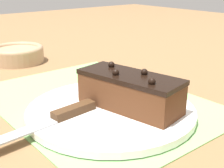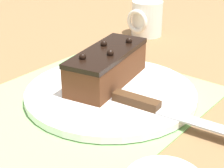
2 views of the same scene
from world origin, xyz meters
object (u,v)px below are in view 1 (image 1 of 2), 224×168
(small_bowl, at_px, (16,54))
(serving_knife, at_px, (53,119))
(cake_plate, at_px, (111,110))
(chocolate_cake, at_px, (130,91))

(small_bowl, bearing_deg, serving_knife, 164.11)
(serving_knife, bearing_deg, cake_plate, -102.25)
(cake_plate, relative_size, serving_knife, 1.17)
(chocolate_cake, height_order, small_bowl, chocolate_cake)
(cake_plate, height_order, small_bowl, small_bowl)
(serving_knife, distance_m, small_bowl, 0.44)
(chocolate_cake, distance_m, serving_knife, 0.14)
(chocolate_cake, bearing_deg, serving_knife, 75.72)
(serving_knife, relative_size, small_bowl, 1.71)
(serving_knife, xyz_separation_m, small_bowl, (0.43, -0.12, 0.00))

